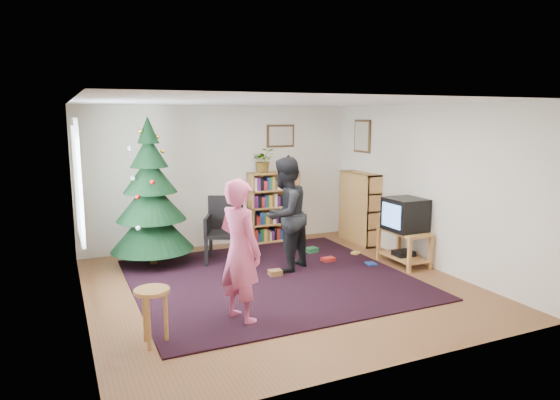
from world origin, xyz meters
name	(u,v)px	position (x,y,z in m)	size (l,w,h in m)	color
floor	(279,285)	(0.00, 0.00, 0.00)	(5.00, 5.00, 0.00)	brown
ceiling	(279,102)	(0.00, 0.00, 2.50)	(5.00, 5.00, 0.00)	white
wall_back	(222,176)	(0.00, 2.50, 1.25)	(5.00, 0.02, 2.50)	silver
wall_front	(393,238)	(0.00, -2.50, 1.25)	(5.00, 0.02, 2.50)	silver
wall_left	(79,211)	(-2.50, 0.00, 1.25)	(0.02, 5.00, 2.50)	silver
wall_right	(426,186)	(2.50, 0.00, 1.25)	(0.02, 5.00, 2.50)	silver
rug	(270,278)	(0.00, 0.30, 0.01)	(3.80, 3.60, 0.02)	black
window_pane	(78,183)	(-2.47, 0.60, 1.50)	(0.04, 1.20, 1.40)	silver
curtain	(79,177)	(-2.43, 1.30, 1.50)	(0.06, 0.35, 1.60)	white
picture_back	(281,136)	(1.15, 2.48, 1.95)	(0.55, 0.03, 0.42)	#4C3319
picture_right	(362,136)	(2.48, 1.75, 1.95)	(0.03, 0.50, 0.60)	#4C3319
christmas_tree	(151,204)	(-1.40, 1.72, 0.97)	(1.28, 1.28, 2.32)	#3F2816
bookshelf_back	(274,206)	(0.95, 2.34, 0.66)	(0.95, 0.30, 1.30)	#BA8042
bookshelf_right	(359,207)	(2.34, 1.58, 0.66)	(0.30, 0.95, 1.30)	#BA8042
tv_stand	(404,244)	(2.22, 0.11, 0.32)	(0.47, 0.84, 0.55)	#BA8042
crt_tv	(405,214)	(2.22, 0.11, 0.80)	(0.54, 0.58, 0.51)	black
armchair	(222,227)	(-0.34, 1.48, 0.57)	(0.76, 0.78, 1.04)	black
stool	(152,302)	(-1.91, -1.11, 0.46)	(0.36, 0.36, 0.60)	#BA8042
person_standing	(240,251)	(-0.88, -0.90, 0.82)	(0.60, 0.39, 1.64)	#D55585
person_by_chair	(285,215)	(0.36, 0.59, 0.86)	(0.84, 0.65, 1.72)	black
potted_plant	(264,160)	(0.75, 2.34, 1.52)	(0.40, 0.35, 0.45)	gray
table_lamp	(288,160)	(1.25, 2.34, 1.51)	(0.23, 0.23, 0.31)	#A57F33
floor_clutter	(329,260)	(1.20, 0.69, 0.04)	(1.90, 1.23, 0.08)	#A51E19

